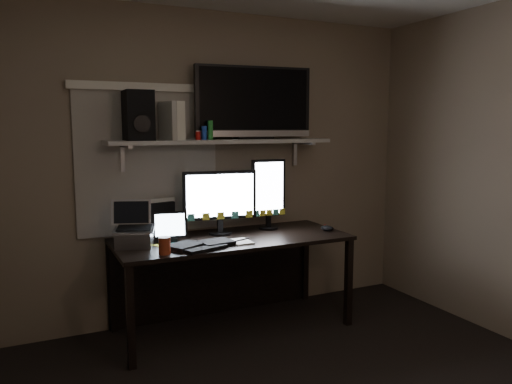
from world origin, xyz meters
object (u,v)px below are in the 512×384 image
tablet (169,227)px  game_console (172,121)px  desk (227,256)px  monitor_portrait (268,194)px  cup (165,246)px  keyboard (201,244)px  tv (254,103)px  speaker (138,116)px  monitor_landscape (220,202)px  mouse (327,228)px  laptop (134,225)px

tablet → game_console: (0.08, 0.14, 0.78)m
desk → game_console: game_console is taller
monitor_portrait → cup: bearing=-154.3°
tablet → game_console: game_console is taller
keyboard → cup: cup is taller
monitor_portrait → tv: (-0.12, 0.03, 0.74)m
speaker → monitor_landscape: bearing=-4.1°
keyboard → cup: (-0.29, -0.10, 0.04)m
mouse → speaker: bearing=150.0°
cup → monitor_landscape: bearing=36.9°
monitor_portrait → tv: size_ratio=0.61×
monitor_portrait → mouse: size_ratio=4.96×
monitor_portrait → keyboard: size_ratio=1.23×
monitor_landscape → tablet: 0.47m
monitor_landscape → tablet: (-0.44, -0.08, -0.15)m
game_console → laptop: bearing=-170.5°
monitor_landscape → monitor_portrait: 0.44m
monitor_portrait → game_console: 1.00m
keyboard → game_console: game_console is taller
mouse → laptop: bearing=157.2°
monitor_landscape → tv: (0.32, 0.06, 0.78)m
mouse → tv: size_ratio=0.12×
mouse → tablet: 1.30m
monitor_portrait → game_console: game_console is taller
monitor_landscape → laptop: 0.72m
game_console → keyboard: bearing=-96.6°
monitor_landscape → tablet: bearing=-162.4°
laptop → monitor_portrait: bearing=27.4°
tablet → monitor_landscape: bearing=22.8°
desk → cup: size_ratio=15.33×
keyboard → tv: (0.59, 0.38, 1.03)m
monitor_portrait → speaker: (-1.05, 0.03, 0.63)m
tablet → tv: tv is taller
tablet → tv: size_ratio=0.27×
monitor_landscape → mouse: size_ratio=4.95×
mouse → speaker: speaker is taller
monitor_landscape → laptop: bearing=-162.6°
tablet → cup: tablet is taller
tablet → cup: size_ratio=2.22×
mouse → monitor_landscape: bearing=145.1°
desk → mouse: size_ratio=15.05×
game_console → monitor_landscape: bearing=-28.4°
keyboard → mouse: 1.12m
desk → keyboard: bearing=-137.1°
monitor_landscape → game_console: (-0.36, 0.06, 0.63)m
monitor_portrait → speaker: bearing=-179.8°
cup → desk: bearing=33.0°
speaker → mouse: bearing=-11.1°
monitor_portrait → desk: bearing=-170.7°
cup → speaker: size_ratio=0.32×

